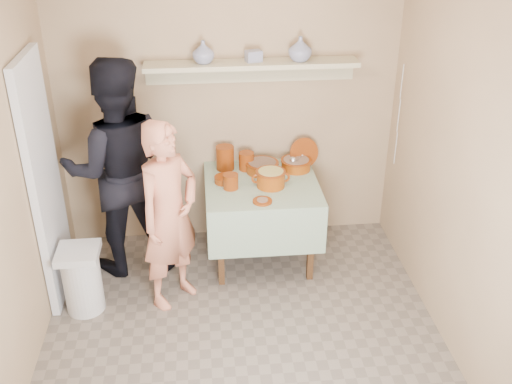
{
  "coord_description": "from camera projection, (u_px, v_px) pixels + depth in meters",
  "views": [
    {
      "loc": [
        -0.25,
        -3.28,
        3.09
      ],
      "look_at": [
        0.15,
        0.75,
        0.95
      ],
      "focal_mm": 42.0,
      "sensor_mm": 36.0,
      "label": 1
    }
  ],
  "objects": [
    {
      "name": "cazuela_meat_b",
      "position": [
        296.0,
        163.0,
        5.34
      ],
      "size": [
        0.28,
        0.28,
        0.1
      ],
      "color": "#772F0A",
      "rests_on": "serving_table"
    },
    {
      "name": "serving_table",
      "position": [
        261.0,
        194.0,
        5.2
      ],
      "size": [
        0.97,
        0.97,
        0.76
      ],
      "color": "#4C2D16",
      "rests_on": "ground"
    },
    {
      "name": "electrical_cord",
      "position": [
        399.0,
        116.0,
        5.2
      ],
      "size": [
        0.01,
        0.05,
        0.9
      ],
      "color": "silver",
      "rests_on": "wall_shelf"
    },
    {
      "name": "front_plate",
      "position": [
        262.0,
        201.0,
        4.83
      ],
      "size": [
        0.16,
        0.16,
        0.03
      ],
      "color": "#692609",
      "rests_on": "serving_table"
    },
    {
      "name": "ground",
      "position": [
        246.0,
        356.0,
        4.35
      ],
      "size": [
        3.5,
        3.5,
        0.0
      ],
      "primitive_type": "plane",
      "color": "#6C6055",
      "rests_on": "ground"
    },
    {
      "name": "bowl_stack",
      "position": [
        231.0,
        181.0,
        5.02
      ],
      "size": [
        0.13,
        0.13,
        0.13
      ],
      "primitive_type": "cylinder",
      "color": "#692609",
      "rests_on": "serving_table"
    },
    {
      "name": "room_shell",
      "position": [
        243.0,
        154.0,
        3.6
      ],
      "size": [
        3.04,
        3.54,
        2.62
      ],
      "color": "tan",
      "rests_on": "ground"
    },
    {
      "name": "tile_panel",
      "position": [
        45.0,
        184.0,
        4.6
      ],
      "size": [
        0.06,
        0.7,
        2.0
      ],
      "primitive_type": "cube",
      "color": "silver",
      "rests_on": "ground"
    },
    {
      "name": "plate_stack_a",
      "position": [
        225.0,
        158.0,
        5.33
      ],
      "size": [
        0.16,
        0.16,
        0.22
      ],
      "primitive_type": "cylinder",
      "color": "#692609",
      "rests_on": "serving_table"
    },
    {
      "name": "vase_right",
      "position": [
        300.0,
        49.0,
        4.97
      ],
      "size": [
        0.24,
        0.24,
        0.2
      ],
      "primitive_type": "imported",
      "rotation": [
        0.0,
        0.0,
        -0.25
      ],
      "color": "navy",
      "rests_on": "wall_shelf"
    },
    {
      "name": "plate_stack_b",
      "position": [
        246.0,
        161.0,
        5.34
      ],
      "size": [
        0.14,
        0.14,
        0.16
      ],
      "primitive_type": "cylinder",
      "color": "#692609",
      "rests_on": "serving_table"
    },
    {
      "name": "vase_left",
      "position": [
        203.0,
        52.0,
        4.91
      ],
      "size": [
        0.26,
        0.26,
        0.19
      ],
      "primitive_type": "imported",
      "rotation": [
        0.0,
        0.0,
        0.85
      ],
      "color": "navy",
      "rests_on": "wall_shelf"
    },
    {
      "name": "cazuela_rice",
      "position": [
        271.0,
        177.0,
        5.04
      ],
      "size": [
        0.33,
        0.25,
        0.14
      ],
      "color": "#772F0A",
      "rests_on": "serving_table"
    },
    {
      "name": "cazuela_meat_a",
      "position": [
        262.0,
        166.0,
        5.3
      ],
      "size": [
        0.3,
        0.3,
        0.1
      ],
      "color": "#772F0A",
      "rests_on": "serving_table"
    },
    {
      "name": "empty_bowl",
      "position": [
        225.0,
        179.0,
        5.13
      ],
      "size": [
        0.18,
        0.18,
        0.05
      ],
      "primitive_type": "cylinder",
      "color": "#692609",
      "rests_on": "serving_table"
    },
    {
      "name": "ladle",
      "position": [
        294.0,
        160.0,
        5.28
      ],
      "size": [
        0.08,
        0.26,
        0.19
      ],
      "color": "silver",
      "rests_on": "cazuela_meat_b"
    },
    {
      "name": "ceramic_box",
      "position": [
        254.0,
        56.0,
        4.98
      ],
      "size": [
        0.15,
        0.12,
        0.09
      ],
      "primitive_type": "cube",
      "rotation": [
        0.0,
        0.0,
        0.26
      ],
      "color": "navy",
      "rests_on": "wall_shelf"
    },
    {
      "name": "person_helper",
      "position": [
        118.0,
        169.0,
        4.96
      ],
      "size": [
        1.02,
        0.85,
        1.89
      ],
      "primitive_type": "imported",
      "rotation": [
        0.0,
        0.0,
        -2.98
      ],
      "color": "black",
      "rests_on": "ground"
    },
    {
      "name": "person_cook",
      "position": [
        169.0,
        216.0,
        4.61
      ],
      "size": [
        0.66,
        0.66,
        1.55
      ],
      "primitive_type": "imported",
      "rotation": [
        0.0,
        0.0,
        0.8
      ],
      "color": "#CC7558",
      "rests_on": "ground"
    },
    {
      "name": "propped_lid",
      "position": [
        304.0,
        153.0,
        5.4
      ],
      "size": [
        0.29,
        0.16,
        0.26
      ],
      "primitive_type": "cylinder",
      "rotation": [
        1.23,
        0.0,
        0.22
      ],
      "color": "#692609",
      "rests_on": "serving_table"
    },
    {
      "name": "trash_bin",
      "position": [
        82.0,
        279.0,
        4.71
      ],
      "size": [
        0.32,
        0.32,
        0.56
      ],
      "color": "silver",
      "rests_on": "ground"
    },
    {
      "name": "wall_shelf",
      "position": [
        251.0,
        66.0,
        5.04
      ],
      "size": [
        1.8,
        0.25,
        0.21
      ],
      "color": "#BBB18B",
      "rests_on": "room_shell"
    }
  ]
}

